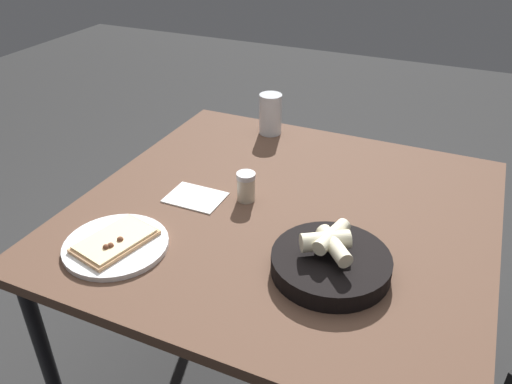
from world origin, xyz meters
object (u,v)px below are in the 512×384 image
at_px(bread_basket, 330,261).
at_px(dining_table, 284,225).
at_px(beer_glass, 270,116).
at_px(pepper_shaker, 247,187).
at_px(pizza_plate, 116,244).

bearing_deg(bread_basket, dining_table, -46.61).
height_order(bread_basket, beer_glass, beer_glass).
distance_m(dining_table, beer_glass, 0.52).
relative_size(dining_table, beer_glass, 7.71).
bearing_deg(dining_table, beer_glass, -62.83).
bearing_deg(bread_basket, pepper_shaker, -34.01).
bearing_deg(beer_glass, bread_basket, 122.96).
distance_m(beer_glass, pepper_shaker, 0.46).
distance_m(dining_table, pepper_shaker, 0.15).
bearing_deg(pizza_plate, beer_glass, -96.31).
bearing_deg(beer_glass, pepper_shaker, 104.33).
bearing_deg(pizza_plate, pepper_shaker, -120.44).
bearing_deg(dining_table, pizza_plate, 46.66).
distance_m(pizza_plate, beer_glass, 0.79).
xyz_separation_m(bread_basket, pepper_shaker, (0.31, -0.21, 0.01)).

